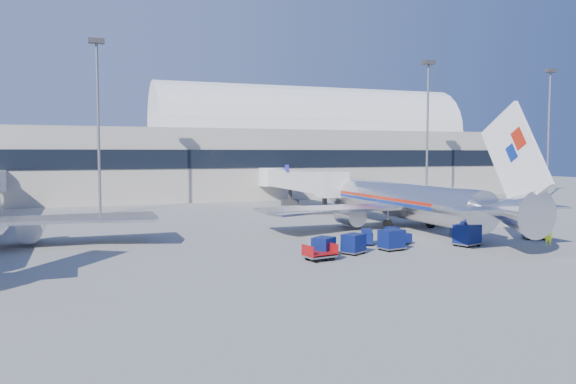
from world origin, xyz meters
name	(u,v)px	position (x,y,z in m)	size (l,w,h in m)	color
ground	(337,239)	(0.00, 0.00, 0.00)	(260.00, 260.00, 0.00)	gray
terminal	(133,156)	(-13.60, 55.96, 7.52)	(170.00, 28.15, 21.00)	#B2AA9E
airliner_main	(405,201)	(10.00, 4.51, 2.93)	(32.00, 37.26, 12.07)	silver
jetbridge_near	(295,180)	(7.60, 30.81, 3.93)	(4.40, 27.50, 6.25)	silver
mast_west	(98,100)	(-20.00, 30.00, 14.79)	(2.00, 1.20, 22.60)	slate
mast_east	(428,110)	(30.00, 30.00, 14.79)	(2.00, 1.20, 22.60)	slate
mast_far_east	(549,114)	(55.00, 30.00, 14.79)	(2.00, 1.20, 22.60)	slate
barrier_near	(481,223)	(18.00, 2.00, 0.45)	(3.00, 0.55, 0.90)	#9E9E96
barrier_mid	(506,222)	(21.30, 2.00, 0.45)	(3.00, 0.55, 0.90)	#9E9E96
barrier_far	(530,221)	(24.60, 2.00, 0.45)	(3.00, 0.55, 0.90)	#9E9E96
tug_lead	(396,237)	(3.40, -4.67, 0.70)	(2.39, 1.22, 1.55)	#0A144F
tug_right	(463,231)	(11.34, -3.54, 0.70)	(2.61, 1.88, 1.54)	#0A144F
tug_left	(367,237)	(1.02, -3.80, 0.65)	(2.03, 2.44, 1.43)	#0A144F
cart_train_a	(392,239)	(1.51, -7.14, 0.92)	(2.20, 1.83, 1.72)	#0A144F
cart_train_b	(354,243)	(-2.18, -7.55, 0.86)	(2.27, 2.12, 1.60)	#0A144F
cart_train_c	(324,247)	(-4.99, -8.08, 0.83)	(2.23, 2.16, 1.56)	#0A144F
cart_solo_near	(467,235)	(8.67, -7.55, 1.00)	(2.50, 2.16, 1.87)	#0A144F
cart_solo_far	(534,230)	(17.01, -6.52, 0.91)	(2.34, 2.10, 1.70)	#0A144F
cart_open_red	(320,255)	(-5.73, -9.10, 0.44)	(2.55, 2.03, 0.61)	slate
ramp_worker	(548,235)	(15.59, -9.60, 0.88)	(0.64, 0.42, 1.75)	#ABD516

